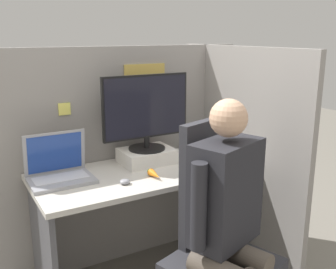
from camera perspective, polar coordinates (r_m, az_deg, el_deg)
name	(u,v)px	position (r m, az deg, el deg)	size (l,w,h in m)	color
cubicle_panel_back	(122,157)	(2.68, -6.74, -3.22)	(1.81, 0.05, 1.47)	gray
cubicle_panel_right	(237,157)	(2.70, 10.03, -3.28)	(0.04, 1.24, 1.47)	gray
desk	(144,200)	(2.46, -3.54, -9.51)	(1.31, 0.61, 0.74)	beige
paper_box	(147,156)	(2.52, -3.07, -3.10)	(0.33, 0.25, 0.09)	white
monitor	(146,111)	(2.45, -3.20, 3.44)	(0.58, 0.23, 0.47)	black
laptop	(59,172)	(2.30, -15.47, -5.20)	(0.35, 0.25, 0.27)	#99999E
mouse	(125,182)	(2.19, -6.27, -6.82)	(0.06, 0.05, 0.03)	gray
stapler	(220,154)	(2.65, 7.49, -2.86)	(0.04, 0.16, 0.04)	#A31919
carrot_toy	(155,175)	(2.26, -1.91, -5.84)	(0.04, 0.13, 0.04)	orange
office_chair	(216,233)	(2.06, 6.99, -14.04)	(0.59, 0.63, 1.13)	#2D2D33
person	(229,217)	(1.84, 8.80, -11.76)	(0.46, 0.46, 1.27)	brown
coffee_mug	(197,145)	(2.75, 4.25, -1.58)	(0.09, 0.09, 0.09)	teal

